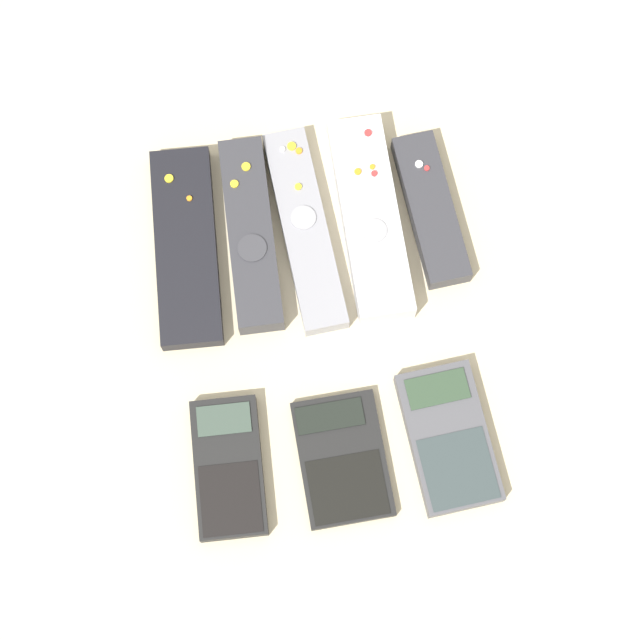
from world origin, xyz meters
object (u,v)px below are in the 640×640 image
calculator_0 (229,468)px  remote_0 (186,247)px  remote_3 (370,218)px  remote_2 (308,229)px  remote_1 (251,234)px  remote_4 (431,209)px  calculator_2 (448,438)px  calculator_1 (337,460)px

calculator_0 → remote_0: bearing=96.0°
remote_3 → calculator_0: (-0.17, -0.22, -0.01)m
remote_2 → remote_3: size_ratio=1.02×
remote_1 → remote_3: 0.12m
remote_2 → remote_4: (0.12, 0.00, 0.00)m
calculator_2 → remote_1: bearing=120.4°
remote_0 → remote_2: 0.12m
remote_0 → remote_3: 0.18m
remote_3 → calculator_1: remote_3 is taller
remote_0 → calculator_2: 0.31m
remote_2 → remote_4: size_ratio=1.33×
remote_2 → calculator_2: size_ratio=1.53×
remote_4 → calculator_2: bearing=-100.2°
remote_3 → remote_4: (0.06, 0.00, -0.00)m
remote_0 → remote_3: bearing=3.2°
remote_3 → calculator_1: (-0.07, -0.23, -0.01)m
remote_1 → remote_2: size_ratio=0.93×
remote_1 → calculator_1: 0.23m
remote_0 → calculator_2: bearing=-42.7°
remote_2 → remote_3: (0.06, -0.00, 0.00)m
remote_1 → remote_0: bearing=-177.0°
remote_1 → remote_2: remote_1 is taller
remote_1 → remote_4: size_ratio=1.23×
remote_3 → remote_2: bearing=-179.7°
remote_3 → calculator_0: remote_3 is taller
remote_4 → calculator_1: (-0.13, -0.23, -0.00)m
remote_2 → calculator_2: bearing=-69.9°
calculator_0 → calculator_2: calculator_2 is taller
remote_1 → remote_3: bearing=0.7°
remote_1 → remote_2: (0.06, -0.00, -0.00)m
remote_2 → calculator_2: 0.24m
remote_3 → calculator_2: bearing=-80.8°
remote_1 → remote_2: 0.06m
remote_4 → calculator_0: bearing=-139.8°
remote_0 → remote_1: (0.06, 0.00, 0.00)m
remote_0 → remote_4: bearing=3.6°
remote_3 → calculator_2: size_ratio=1.50×
remote_0 → calculator_2: (0.22, -0.22, 0.00)m
remote_3 → calculator_2: (0.03, -0.22, -0.00)m
calculator_1 → calculator_2: 0.10m
remote_1 → calculator_1: size_ratio=1.63×
remote_0 → remote_2: (0.12, -0.00, 0.00)m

